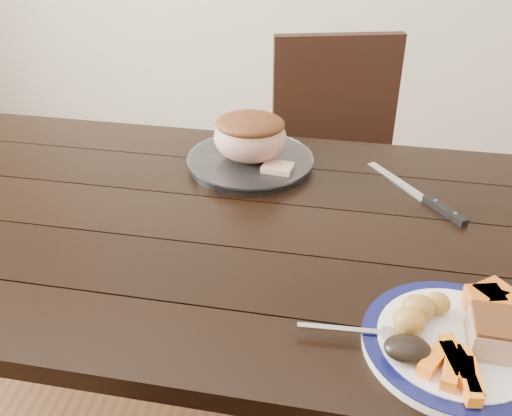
# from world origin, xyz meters

# --- Properties ---
(dining_table) EXTENTS (1.63, 0.96, 0.75)m
(dining_table) POSITION_xyz_m (-0.00, 0.00, 0.66)
(dining_table) COLOR black
(dining_table) RESTS_ON ground
(chair_far) EXTENTS (0.51, 0.52, 0.93)m
(chair_far) POSITION_xyz_m (0.24, 0.74, 0.52)
(chair_far) COLOR black
(chair_far) RESTS_ON ground
(dinner_plate) EXTENTS (0.29, 0.29, 0.02)m
(dinner_plate) POSITION_xyz_m (0.44, -0.31, 0.76)
(dinner_plate) COLOR white
(dinner_plate) RESTS_ON dining_table
(plate_rim) EXTENTS (0.29, 0.29, 0.02)m
(plate_rim) POSITION_xyz_m (0.44, -0.31, 0.77)
(plate_rim) COLOR #0C0F40
(plate_rim) RESTS_ON dinner_plate
(serving_platter) EXTENTS (0.31, 0.31, 0.02)m
(serving_platter) POSITION_xyz_m (0.02, 0.26, 0.76)
(serving_platter) COLOR white
(serving_platter) RESTS_ON dining_table
(pork_slice) EXTENTS (0.11, 0.09, 0.05)m
(pork_slice) POSITION_xyz_m (0.51, -0.31, 0.79)
(pork_slice) COLOR tan
(pork_slice) RESTS_ON dinner_plate
(roasted_potatoes) EXTENTS (0.10, 0.10, 0.04)m
(roasted_potatoes) POSITION_xyz_m (0.38, -0.28, 0.79)
(roasted_potatoes) COLOR gold
(roasted_potatoes) RESTS_ON dinner_plate
(carrot_batons) EXTENTS (0.09, 0.12, 0.02)m
(carrot_batons) POSITION_xyz_m (0.43, -0.38, 0.78)
(carrot_batons) COLOR orange
(carrot_batons) RESTS_ON dinner_plate
(pumpkin_wedges) EXTENTS (0.10, 0.10, 0.04)m
(pumpkin_wedges) POSITION_xyz_m (0.51, -0.23, 0.79)
(pumpkin_wedges) COLOR orange
(pumpkin_wedges) RESTS_ON dinner_plate
(dark_mushroom) EXTENTS (0.07, 0.05, 0.03)m
(dark_mushroom) POSITION_xyz_m (0.36, -0.35, 0.79)
(dark_mushroom) COLOR black
(dark_mushroom) RESTS_ON dinner_plate
(fork) EXTENTS (0.18, 0.03, 0.00)m
(fork) POSITION_xyz_m (0.30, -0.31, 0.77)
(fork) COLOR silver
(fork) RESTS_ON dinner_plate
(roast_joint) EXTENTS (0.18, 0.15, 0.12)m
(roast_joint) POSITION_xyz_m (0.02, 0.26, 0.82)
(roast_joint) COLOR tan
(roast_joint) RESTS_ON serving_platter
(cut_slice) EXTENTS (0.08, 0.06, 0.02)m
(cut_slice) POSITION_xyz_m (0.10, 0.20, 0.78)
(cut_slice) COLOR tan
(cut_slice) RESTS_ON serving_platter
(carving_knife) EXTENTS (0.21, 0.27, 0.01)m
(carving_knife) POSITION_xyz_m (0.45, 0.14, 0.76)
(carving_knife) COLOR silver
(carving_knife) RESTS_ON dining_table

